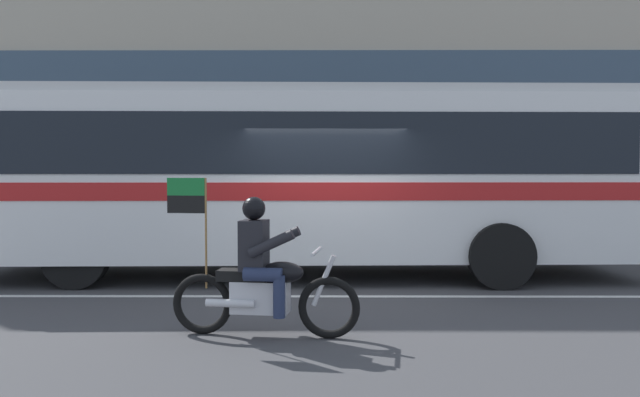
% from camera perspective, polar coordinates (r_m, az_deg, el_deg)
% --- Properties ---
extents(ground_plane, '(60.00, 60.00, 0.00)m').
position_cam_1_polar(ground_plane, '(10.22, 0.53, -7.97)').
color(ground_plane, '#3D3D3F').
extents(sidewalk_curb, '(28.00, 3.80, 0.15)m').
position_cam_1_polar(sidewalk_curb, '(15.25, 0.45, -4.20)').
color(sidewalk_curb, '#A39E93').
rests_on(sidewalk_curb, ground_plane).
extents(lane_center_stripe, '(26.60, 0.14, 0.01)m').
position_cam_1_polar(lane_center_stripe, '(9.63, 0.54, -8.60)').
color(lane_center_stripe, silver).
rests_on(lane_center_stripe, ground_plane).
extents(office_building_facade, '(28.00, 0.89, 12.21)m').
position_cam_1_polar(office_building_facade, '(17.95, 0.43, 16.24)').
color(office_building_facade, '#B2A893').
rests_on(office_building_facade, ground_plane).
extents(transit_bus, '(11.47, 2.91, 3.22)m').
position_cam_1_polar(transit_bus, '(11.25, -1.51, 2.63)').
color(transit_bus, white).
rests_on(transit_bus, ground_plane).
extents(motorcycle_with_rider, '(2.18, 0.68, 1.78)m').
position_cam_1_polar(motorcycle_with_rider, '(7.31, -5.09, -6.91)').
color(motorcycle_with_rider, black).
rests_on(motorcycle_with_rider, ground_plane).
extents(fire_hydrant, '(0.22, 0.30, 0.75)m').
position_cam_1_polar(fire_hydrant, '(14.00, 9.14, -3.01)').
color(fire_hydrant, red).
rests_on(fire_hydrant, sidewalk_curb).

